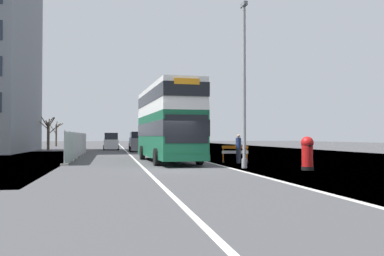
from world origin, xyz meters
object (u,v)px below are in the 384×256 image
(double_decker_bus, at_px, (167,122))
(lamppost_foreground, at_px, (244,90))
(car_receding_mid, at_px, (111,142))
(car_receding_far, at_px, (139,141))
(red_pillar_postbox, at_px, (307,152))
(car_oncoming_near, at_px, (139,142))
(roadworks_barrier, at_px, (235,152))
(pedestrian_at_kerb, at_px, (238,149))
(car_far_side, at_px, (135,140))

(double_decker_bus, relative_size, lamppost_foreground, 1.31)
(car_receding_mid, relative_size, car_receding_far, 1.08)
(double_decker_bus, distance_m, red_pillar_postbox, 10.18)
(red_pillar_postbox, height_order, car_oncoming_near, car_oncoming_near)
(car_oncoming_near, bearing_deg, car_receding_far, 86.37)
(red_pillar_postbox, bearing_deg, roadworks_barrier, 104.45)
(double_decker_bus, relative_size, red_pillar_postbox, 6.85)
(pedestrian_at_kerb, bearing_deg, car_oncoming_near, 102.74)
(car_receding_mid, bearing_deg, red_pillar_postbox, -74.42)
(pedestrian_at_kerb, bearing_deg, car_receding_far, 95.70)
(red_pillar_postbox, relative_size, car_far_side, 0.40)
(roadworks_barrier, bearing_deg, car_receding_mid, 105.84)
(red_pillar_postbox, height_order, car_receding_mid, car_receding_mid)
(car_far_side, distance_m, pedestrian_at_kerb, 45.08)
(roadworks_barrier, xyz_separation_m, car_far_side, (-3.94, 44.19, 0.41))
(car_oncoming_near, height_order, car_receding_far, car_oncoming_near)
(car_far_side, bearing_deg, double_decker_bus, -90.36)
(roadworks_barrier, bearing_deg, lamppost_foreground, -101.23)
(car_receding_mid, bearing_deg, car_receding_far, 67.24)
(car_oncoming_near, relative_size, pedestrian_at_kerb, 2.34)
(double_decker_bus, distance_m, car_oncoming_near, 19.33)
(roadworks_barrier, distance_m, car_oncoming_near, 21.29)
(double_decker_bus, xyz_separation_m, red_pillar_postbox, (5.91, -8.11, -1.70))
(roadworks_barrier, relative_size, car_receding_far, 0.42)
(double_decker_bus, relative_size, car_receding_far, 2.78)
(roadworks_barrier, bearing_deg, car_oncoming_near, 103.15)
(roadworks_barrier, bearing_deg, car_receding_far, 95.80)
(red_pillar_postbox, relative_size, pedestrian_at_kerb, 0.92)
(double_decker_bus, distance_m, car_far_side, 42.74)
(car_oncoming_near, relative_size, car_receding_mid, 0.95)
(red_pillar_postbox, distance_m, car_oncoming_near, 28.13)
(double_decker_bus, xyz_separation_m, pedestrian_at_kerb, (4.21, -2.20, -1.70))
(car_oncoming_near, height_order, car_far_side, car_far_side)
(lamppost_foreground, xyz_separation_m, red_pillar_postbox, (2.67, -1.82, -3.23))
(roadworks_barrier, bearing_deg, pedestrian_at_kerb, -89.43)
(double_decker_bus, xyz_separation_m, car_receding_mid, (-3.64, 26.17, -1.62))
(lamppost_foreground, relative_size, red_pillar_postbox, 5.24)
(roadworks_barrier, distance_m, car_receding_far, 37.50)
(roadworks_barrier, xyz_separation_m, car_receding_far, (-3.79, 37.31, 0.34))
(roadworks_barrier, height_order, car_receding_far, car_receding_far)
(lamppost_foreground, relative_size, car_far_side, 2.10)
(car_oncoming_near, distance_m, car_far_side, 23.48)
(lamppost_foreground, height_order, car_far_side, lamppost_foreground)
(red_pillar_postbox, height_order, roadworks_barrier, red_pillar_postbox)
(car_receding_mid, bearing_deg, double_decker_bus, -82.07)
(car_far_side, bearing_deg, lamppost_foreground, -86.52)
(double_decker_bus, distance_m, pedestrian_at_kerb, 5.04)
(lamppost_foreground, relative_size, car_oncoming_near, 2.07)
(car_receding_mid, distance_m, pedestrian_at_kerb, 29.44)
(car_oncoming_near, xyz_separation_m, car_receding_far, (1.05, 16.58, -0.02))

